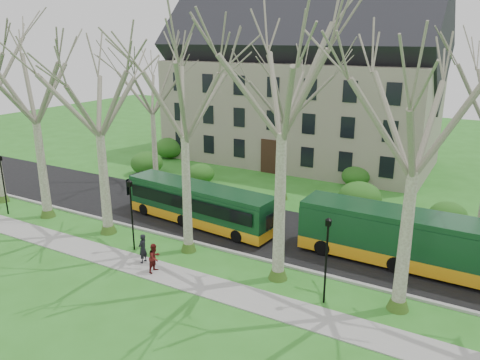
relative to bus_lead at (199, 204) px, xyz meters
The scene contains 13 objects.
ground 6.61m from the bus_lead, 41.56° to the right, with size 120.00×120.00×0.00m, color #2D7421.
sidewalk 8.44m from the bus_lead, 54.55° to the right, with size 70.00×2.00×0.06m, color gray.
road 5.18m from the bus_lead, 14.20° to the left, with size 80.00×8.00×0.06m, color black.
curb 5.74m from the bus_lead, 29.93° to the right, with size 80.00×0.25×0.14m, color #A5A39E.
building 20.83m from the bus_lead, 93.40° to the left, with size 26.50×12.20×16.00m.
tree_row_verge 8.36m from the bus_lead, 39.50° to the right, with size 49.00×7.00×14.00m.
tree_row_far 8.83m from the bus_lead, 62.53° to the left, with size 33.00×7.00×12.00m.
lamp_row 7.24m from the bus_lead, 47.56° to the right, with size 36.22×0.22×4.30m.
hedges 9.73m from the bus_lead, 89.06° to the left, with size 30.60×8.60×2.00m.
bus_lead is the anchor object (origin of this frame).
bus_follow 13.87m from the bus_lead, ahead, with size 12.68×2.64×3.17m, color #113D1F, non-canonical shape.
pedestrian_a 6.43m from the bus_lead, 85.45° to the right, with size 0.62×0.41×1.70m, color black.
pedestrian_b 7.15m from the bus_lead, 75.50° to the right, with size 0.79×0.61×1.62m, color #591514.
Camera 1 is at (12.27, -20.28, 12.30)m, focal length 35.00 mm.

